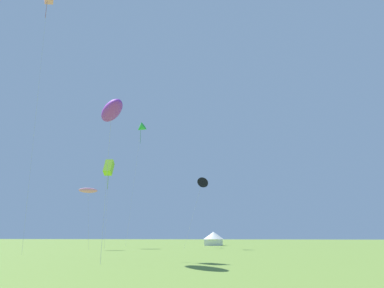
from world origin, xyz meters
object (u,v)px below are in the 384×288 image
kite_black_delta (201,185)px  kite_lime_box (109,168)px  kite_purple_parafoil (112,111)px  kite_green_delta (141,128)px  kite_pink_parafoil (88,190)px  festival_tent_right (214,238)px

kite_black_delta → kite_lime_box: kite_lime_box is taller
kite_lime_box → kite_purple_parafoil: 29.57m
kite_green_delta → kite_lime_box: 11.94m
kite_black_delta → kite_lime_box: (-14.21, 1.41, 3.12)m
kite_pink_parafoil → kite_lime_box: bearing=94.4°
kite_lime_box → festival_tent_right: (13.45, 15.70, -10.18)m
festival_tent_right → kite_black_delta: bearing=-87.5°
kite_green_delta → kite_purple_parafoil: size_ratio=1.96×
kite_black_delta → kite_pink_parafoil: (-13.67, -5.51, -1.15)m
kite_purple_parafoil → kite_pink_parafoil: kite_purple_parafoil is taller
kite_pink_parafoil → kite_black_delta: bearing=21.9°
kite_green_delta → festival_tent_right: kite_green_delta is taller
kite_black_delta → kite_lime_box: 14.61m
kite_black_delta → kite_purple_parafoil: kite_purple_parafoil is taller
kite_purple_parafoil → kite_green_delta: bearing=106.4°
kite_black_delta → kite_pink_parafoil: 14.79m
kite_black_delta → festival_tent_right: size_ratio=2.57×
kite_purple_parafoil → kite_pink_parafoil: size_ratio=1.40×
kite_black_delta → festival_tent_right: bearing=92.5°
kite_black_delta → kite_green_delta: bearing=142.2°
kite_green_delta → kite_pink_parafoil: 19.81m
kite_black_delta → festival_tent_right: 18.52m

